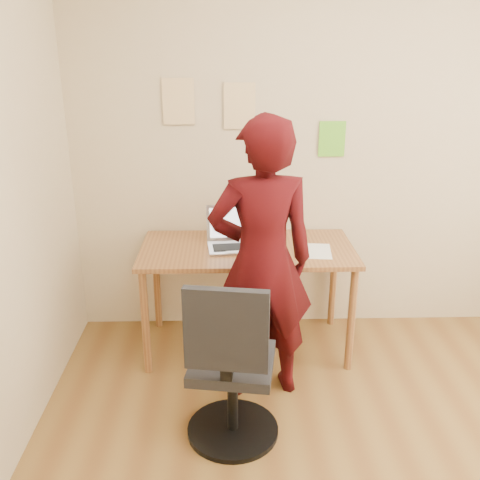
{
  "coord_description": "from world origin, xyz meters",
  "views": [
    {
      "loc": [
        -0.68,
        -1.9,
        2.0
      ],
      "look_at": [
        -0.61,
        0.95,
        0.95
      ],
      "focal_mm": 40.0,
      "sensor_mm": 36.0,
      "label": 1
    }
  ],
  "objects_px": {
    "desk": "(247,260)",
    "office_chair": "(231,375)",
    "laptop": "(234,238)",
    "phone": "(270,259)",
    "person": "(262,262)"
  },
  "relations": [
    {
      "from": "desk",
      "to": "office_chair",
      "type": "bearing_deg",
      "value": -97.19
    },
    {
      "from": "laptop",
      "to": "office_chair",
      "type": "relative_size",
      "value": 0.39
    },
    {
      "from": "desk",
      "to": "laptop",
      "type": "xyz_separation_m",
      "value": [
        -0.09,
        0.03,
        0.14
      ]
    },
    {
      "from": "desk",
      "to": "laptop",
      "type": "relative_size",
      "value": 3.73
    },
    {
      "from": "desk",
      "to": "phone",
      "type": "height_order",
      "value": "phone"
    },
    {
      "from": "desk",
      "to": "office_chair",
      "type": "xyz_separation_m",
      "value": [
        -0.12,
        -0.95,
        -0.24
      ]
    },
    {
      "from": "laptop",
      "to": "office_chair",
      "type": "xyz_separation_m",
      "value": [
        -0.03,
        -0.98,
        -0.38
      ]
    },
    {
      "from": "office_chair",
      "to": "desk",
      "type": "bearing_deg",
      "value": 91.74
    },
    {
      "from": "desk",
      "to": "person",
      "type": "relative_size",
      "value": 0.84
    },
    {
      "from": "phone",
      "to": "office_chair",
      "type": "bearing_deg",
      "value": -104.7
    },
    {
      "from": "laptop",
      "to": "phone",
      "type": "distance_m",
      "value": 0.33
    },
    {
      "from": "phone",
      "to": "office_chair",
      "type": "xyz_separation_m",
      "value": [
        -0.25,
        -0.74,
        -0.34
      ]
    },
    {
      "from": "laptop",
      "to": "phone",
      "type": "relative_size",
      "value": 3.14
    },
    {
      "from": "desk",
      "to": "office_chair",
      "type": "distance_m",
      "value": 0.99
    },
    {
      "from": "phone",
      "to": "person",
      "type": "bearing_deg",
      "value": -100.23
    }
  ]
}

